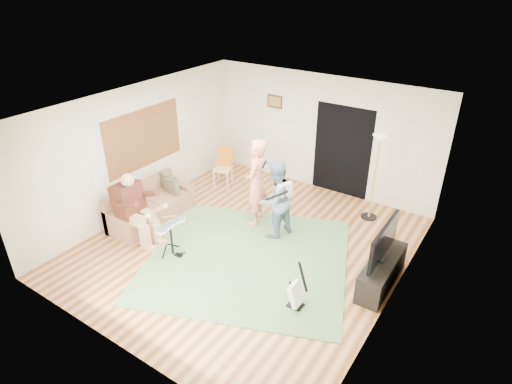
# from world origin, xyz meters

# --- Properties ---
(floor) EXTENTS (6.00, 6.00, 0.00)m
(floor) POSITION_xyz_m (0.00, 0.00, 0.00)
(floor) COLOR brown
(floor) RESTS_ON ground
(walls) EXTENTS (5.50, 6.00, 2.70)m
(walls) POSITION_xyz_m (0.00, 0.00, 1.35)
(walls) COLOR silver
(walls) RESTS_ON floor
(ceiling) EXTENTS (6.00, 6.00, 0.00)m
(ceiling) POSITION_xyz_m (0.00, 0.00, 2.70)
(ceiling) COLOR white
(ceiling) RESTS_ON walls
(window_blinds) EXTENTS (0.00, 2.05, 2.05)m
(window_blinds) POSITION_xyz_m (-2.74, 0.20, 1.55)
(window_blinds) COLOR brown
(window_blinds) RESTS_ON walls
(doorway) EXTENTS (2.10, 0.00, 2.10)m
(doorway) POSITION_xyz_m (0.55, 2.99, 1.05)
(doorway) COLOR black
(doorway) RESTS_ON walls
(picture_frame) EXTENTS (0.42, 0.03, 0.32)m
(picture_frame) POSITION_xyz_m (-1.25, 2.99, 1.90)
(picture_frame) COLOR #3F2314
(picture_frame) RESTS_ON walls
(area_rug) EXTENTS (4.52, 4.38, 0.02)m
(area_rug) POSITION_xyz_m (0.24, -0.33, 0.01)
(area_rug) COLOR #56804E
(area_rug) RESTS_ON floor
(sofa) EXTENTS (0.77, 1.87, 0.76)m
(sofa) POSITION_xyz_m (-2.28, -0.33, 0.25)
(sofa) COLOR #976B4B
(sofa) RESTS_ON floor
(drummer) EXTENTS (0.91, 0.51, 1.39)m
(drummer) POSITION_xyz_m (-1.87, -0.98, 0.54)
(drummer) COLOR #4E2216
(drummer) RESTS_ON sofa
(drum_kit) EXTENTS (0.37, 0.66, 0.68)m
(drum_kit) POSITION_xyz_m (-1.00, -0.98, 0.30)
(drum_kit) COLOR black
(drum_kit) RESTS_ON floor
(singer) EXTENTS (0.63, 0.77, 1.82)m
(singer) POSITION_xyz_m (-0.35, 0.83, 0.91)
(singer) COLOR #F8856C
(singer) RESTS_ON floor
(microphone) EXTENTS (0.06, 0.06, 0.24)m
(microphone) POSITION_xyz_m (-0.15, 0.83, 1.36)
(microphone) COLOR black
(microphone) RESTS_ON singer
(guitarist) EXTENTS (0.78, 0.90, 1.58)m
(guitarist) POSITION_xyz_m (0.24, 0.63, 0.79)
(guitarist) COLOR slate
(guitarist) RESTS_ON floor
(guitar_held) EXTENTS (0.31, 0.61, 0.26)m
(guitar_held) POSITION_xyz_m (0.44, 0.63, 1.08)
(guitar_held) COLOR white
(guitar_held) RESTS_ON guitarist
(guitar_spare) EXTENTS (0.32, 0.28, 0.88)m
(guitar_spare) POSITION_xyz_m (1.59, -0.93, 0.25)
(guitar_spare) COLOR black
(guitar_spare) RESTS_ON floor
(torchiere_lamp) EXTENTS (0.33, 0.33, 1.85)m
(torchiere_lamp) POSITION_xyz_m (1.57, 2.30, 1.27)
(torchiere_lamp) COLOR black
(torchiere_lamp) RESTS_ON floor
(dining_chair) EXTENTS (0.51, 0.53, 0.94)m
(dining_chair) POSITION_xyz_m (-1.95, 1.83, 0.34)
(dining_chair) COLOR beige
(dining_chair) RESTS_ON floor
(tv_cabinet) EXTENTS (0.40, 1.40, 0.50)m
(tv_cabinet) POSITION_xyz_m (2.50, 0.34, 0.25)
(tv_cabinet) COLOR black
(tv_cabinet) RESTS_ON floor
(television) EXTENTS (0.06, 1.20, 0.60)m
(television) POSITION_xyz_m (2.45, 0.34, 0.85)
(television) COLOR black
(television) RESTS_ON tv_cabinet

